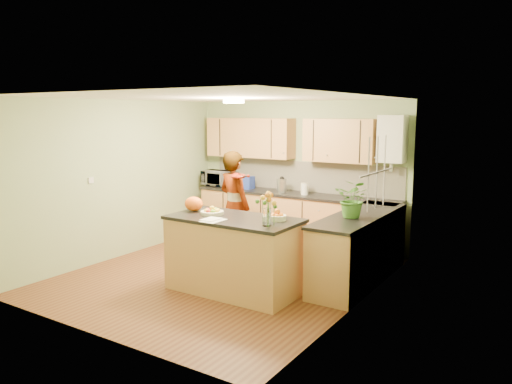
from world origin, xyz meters
The scene contains 28 objects.
floor centered at (0.00, 0.00, 0.00)m, with size 4.50×4.50×0.00m, color #552A18.
ceiling centered at (0.00, 0.00, 2.50)m, with size 4.00×4.50×0.02m, color white.
wall_back centered at (0.00, 2.25, 1.25)m, with size 4.00×0.02×2.50m, color #90A274.
wall_front centered at (0.00, -2.25, 1.25)m, with size 4.00×0.02×2.50m, color #90A274.
wall_left centered at (-2.00, 0.00, 1.25)m, with size 0.02×4.50×2.50m, color #90A274.
wall_right centered at (2.00, 0.00, 1.25)m, with size 0.02×4.50×2.50m, color #90A274.
back_counter centered at (0.10, 1.95, 0.47)m, with size 3.64×0.62×0.94m.
right_counter centered at (1.70, 0.85, 0.47)m, with size 0.62×2.24×0.94m.
splashback centered at (0.10, 2.23, 1.20)m, with size 3.60×0.02×0.52m, color silver.
upper_cabinets centered at (-0.18, 2.08, 1.85)m, with size 3.20×0.34×0.70m.
boiler centered at (1.70, 2.09, 1.90)m, with size 0.40×0.30×0.86m.
window_right centered at (1.99, 0.60, 1.55)m, with size 0.01×1.30×1.05m.
light_switch centered at (-1.99, -0.60, 1.30)m, with size 0.02×0.09×0.09m, color silver.
ceiling_lamp centered at (0.00, 0.30, 2.46)m, with size 0.30×0.30×0.07m.
peninsula_island centered at (0.48, -0.39, 0.49)m, with size 1.70×0.87×0.98m.
fruit_dish centered at (0.13, -0.39, 1.02)m, with size 0.30×0.30×0.10m.
orange_bowl centered at (1.03, -0.24, 1.03)m, with size 0.22×0.22×0.13m.
flower_vase centered at (1.08, -0.57, 1.28)m, with size 0.25×0.25×0.46m.
orange_bag centered at (-0.22, -0.34, 1.08)m, with size 0.26×0.22×0.20m, color orange.
papers centered at (0.38, -0.69, 0.98)m, with size 0.22×0.30×0.01m, color white.
violinist centered at (-0.30, 0.73, 0.86)m, with size 0.63×0.41×1.72m, color #E4B18B.
violin centered at (-0.10, 0.51, 1.38)m, with size 0.64×0.26×0.13m, color #4C0A04, non-canonical shape.
microwave centered at (-1.57, 1.95, 1.08)m, with size 0.51×0.35×0.28m, color silver.
blue_box centered at (-0.90, 1.94, 1.05)m, with size 0.28×0.20×0.22m, color #213598.
kettle centered at (-0.14, 1.92, 1.07)m, with size 0.17×0.17×0.32m.
jar_cream centered at (0.25, 2.00, 1.03)m, with size 0.12×0.12×0.18m, color beige.
jar_white centered at (0.32, 1.88, 1.03)m, with size 0.12×0.12×0.18m, color silver.
potted_plant centered at (1.70, 0.57, 1.19)m, with size 0.45×0.39×0.50m, color #3A7025.
Camera 1 is at (4.07, -5.48, 2.29)m, focal length 35.00 mm.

